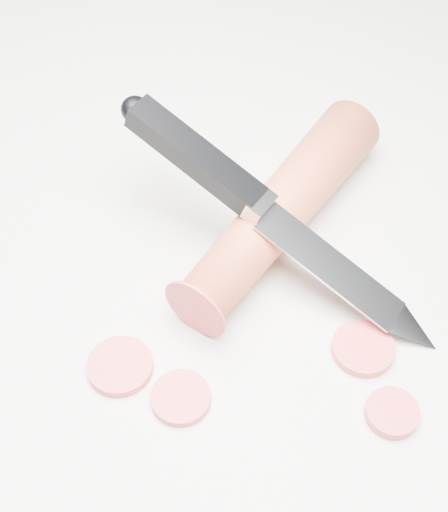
% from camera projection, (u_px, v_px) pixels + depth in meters
% --- Properties ---
extents(ground, '(2.40, 2.40, 0.00)m').
position_uv_depth(ground, '(257.00, 275.00, 0.47)').
color(ground, beige).
rests_on(ground, ground).
extents(carrot, '(0.07, 0.20, 0.04)m').
position_uv_depth(carrot, '(282.00, 208.00, 0.47)').
color(carrot, '#CA4829').
rests_on(carrot, ground).
extents(carrot_slice_0, '(0.03, 0.03, 0.01)m').
position_uv_depth(carrot_slice_0, '(181.00, 398.00, 0.41)').
color(carrot_slice_0, '#CB383A').
rests_on(carrot_slice_0, ground).
extents(carrot_slice_1, '(0.04, 0.04, 0.01)m').
position_uv_depth(carrot_slice_1, '(363.00, 348.00, 0.43)').
color(carrot_slice_1, '#CB383A').
rests_on(carrot_slice_1, ground).
extents(carrot_slice_2, '(0.04, 0.04, 0.01)m').
position_uv_depth(carrot_slice_2, '(238.00, 257.00, 0.47)').
color(carrot_slice_2, '#CB383A').
rests_on(carrot_slice_2, ground).
extents(carrot_slice_3, '(0.03, 0.03, 0.01)m').
position_uv_depth(carrot_slice_3, '(392.00, 413.00, 0.40)').
color(carrot_slice_3, '#CB383A').
rests_on(carrot_slice_3, ground).
extents(carrot_slice_4, '(0.04, 0.04, 0.01)m').
position_uv_depth(carrot_slice_4, '(120.00, 366.00, 0.42)').
color(carrot_slice_4, '#CB383A').
rests_on(carrot_slice_4, ground).
extents(kitchen_knife, '(0.24, 0.07, 0.09)m').
position_uv_depth(kitchen_knife, '(278.00, 217.00, 0.44)').
color(kitchen_knife, silver).
rests_on(kitchen_knife, ground).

